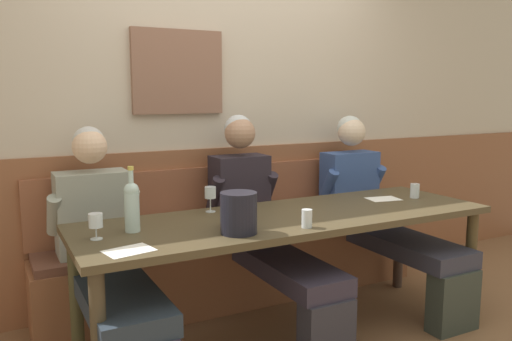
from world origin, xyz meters
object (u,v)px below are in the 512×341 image
(person_center_right_seat, at_px, (378,209))
(wine_glass_right_end, at_px, (247,200))
(water_tumbler_center, at_px, (415,191))
(wine_glass_by_bottle, at_px, (96,221))
(wine_glass_center_front, at_px, (228,208))
(water_tumbler_left, at_px, (307,219))
(wall_bench, at_px, (240,260))
(dining_table, at_px, (290,228))
(ice_bucket, at_px, (239,213))
(wine_bottle_amber_mid, at_px, (132,205))
(person_right_seat, at_px, (105,247))
(person_center_left_seat, at_px, (261,220))
(wine_glass_left_end, at_px, (210,194))

(person_center_right_seat, xyz_separation_m, wine_glass_right_end, (-1.20, -0.28, 0.24))
(wine_glass_right_end, distance_m, water_tumbler_center, 1.26)
(wine_glass_by_bottle, relative_size, water_tumbler_center, 1.33)
(wine_glass_center_front, relative_size, water_tumbler_left, 1.40)
(wall_bench, height_order, dining_table, wall_bench)
(wine_glass_center_front, distance_m, water_tumbler_left, 0.42)
(ice_bucket, height_order, wine_bottle_amber_mid, wine_bottle_amber_mid)
(person_right_seat, distance_m, wine_glass_by_bottle, 0.41)
(wine_glass_by_bottle, relative_size, wine_glass_right_end, 0.85)
(wine_glass_by_bottle, xyz_separation_m, wine_glass_right_end, (0.84, 0.04, 0.02))
(person_center_left_seat, bearing_deg, water_tumbler_left, -96.04)
(wine_bottle_amber_mid, distance_m, wine_glass_right_end, 0.65)
(dining_table, distance_m, person_center_left_seat, 0.34)
(ice_bucket, xyz_separation_m, water_tumbler_left, (0.36, -0.07, -0.06))
(wine_glass_right_end, bearing_deg, water_tumbler_left, -60.57)
(wine_glass_right_end, bearing_deg, water_tumbler_center, -0.65)
(dining_table, relative_size, ice_bucket, 11.75)
(dining_table, bearing_deg, ice_bucket, -153.29)
(wine_glass_left_end, bearing_deg, wine_bottle_amber_mid, -157.00)
(person_center_right_seat, xyz_separation_m, water_tumbler_left, (-1.02, -0.61, 0.18))
(ice_bucket, xyz_separation_m, wine_bottle_amber_mid, (-0.47, 0.28, 0.03))
(wall_bench, xyz_separation_m, ice_bucket, (-0.44, -0.89, 0.58))
(wall_bench, distance_m, person_center_left_seat, 0.49)
(wall_bench, bearing_deg, wine_bottle_amber_mid, -145.91)
(water_tumbler_center, bearing_deg, wine_glass_left_end, 169.51)
(dining_table, relative_size, wine_glass_by_bottle, 19.24)
(dining_table, xyz_separation_m, wine_glass_left_end, (-0.38, 0.28, 0.19))
(person_center_left_seat, distance_m, person_center_right_seat, 0.95)
(wine_bottle_amber_mid, xyz_separation_m, water_tumbler_center, (1.90, -0.03, -0.09))
(dining_table, relative_size, person_center_left_seat, 1.88)
(dining_table, distance_m, wine_glass_left_end, 0.51)
(wine_glass_by_bottle, bearing_deg, person_center_left_seat, 17.29)
(person_center_left_seat, distance_m, wine_glass_center_front, 0.62)
(wall_bench, relative_size, person_right_seat, 2.19)
(person_right_seat, xyz_separation_m, water_tumbler_left, (0.92, -0.61, 0.19))
(person_right_seat, bearing_deg, dining_table, -18.18)
(wine_bottle_amber_mid, bearing_deg, ice_bucket, -31.12)
(ice_bucket, relative_size, wine_glass_left_end, 1.38)
(person_center_right_seat, distance_m, water_tumbler_center, 0.35)
(person_center_right_seat, height_order, wine_glass_center_front, person_center_right_seat)
(person_right_seat, distance_m, water_tumbler_center, 2.03)
(ice_bucket, bearing_deg, water_tumbler_center, 9.75)
(wall_bench, relative_size, wine_glass_by_bottle, 21.59)
(wine_bottle_amber_mid, relative_size, wine_glass_center_front, 2.47)
(wine_glass_left_end, bearing_deg, wine_glass_center_front, -97.52)
(wine_glass_right_end, bearing_deg, wine_bottle_amber_mid, 178.22)
(wall_bench, relative_size, person_center_right_seat, 2.15)
(person_right_seat, bearing_deg, wine_glass_right_end, -21.17)
(wine_glass_by_bottle, bearing_deg, wine_glass_left_end, 21.55)
(wine_glass_by_bottle, xyz_separation_m, wine_glass_left_end, (0.71, 0.28, 0.02))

